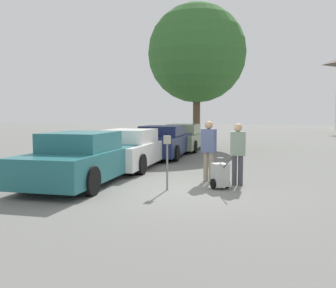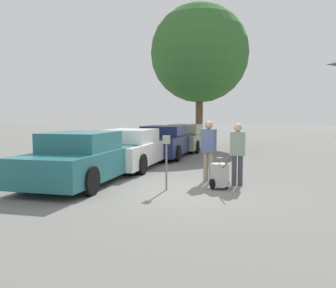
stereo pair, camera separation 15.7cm
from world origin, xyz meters
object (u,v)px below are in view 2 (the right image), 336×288
object	(u,v)px
parked_car_sage	(186,138)
parking_meter	(166,152)
equipment_cart	(220,175)
parked_car_teal	(84,159)
parked_car_navy	(165,142)
parked_car_white	(133,149)
person_supervisor	(237,150)
person_worker	(209,147)

from	to	relation	value
parked_car_sage	parking_meter	size ratio (longest dim) A/B	3.74
parked_car_sage	equipment_cart	world-z (taller)	parked_car_sage
parked_car_teal	parked_car_navy	xyz separation A→B (m)	(-0.00, 7.00, -0.01)
parked_car_white	person_supervisor	bearing A→B (deg)	-33.20
parked_car_navy	person_worker	bearing A→B (deg)	-63.90
parked_car_sage	parking_meter	distance (m)	11.01
parking_meter	equipment_cart	bearing A→B (deg)	24.58
person_worker	person_supervisor	xyz separation A→B (m)	(0.90, -0.30, -0.04)
equipment_cart	person_supervisor	bearing A→B (deg)	25.41
parked_car_teal	parking_meter	xyz separation A→B (m)	(2.62, -0.15, 0.30)
equipment_cart	parked_car_white	bearing A→B (deg)	107.51
person_supervisor	equipment_cart	distance (m)	0.97
parked_car_white	parking_meter	world-z (taller)	parking_meter
parking_meter	parked_car_sage	bearing A→B (deg)	103.75
parked_car_sage	person_supervisor	xyz separation A→B (m)	(4.29, -9.43, 0.33)
parked_car_white	equipment_cart	size ratio (longest dim) A/B	5.30
parked_car_teal	parked_car_white	bearing A→B (deg)	84.90
parking_meter	person_worker	xyz separation A→B (m)	(0.77, 1.56, 0.03)
person_supervisor	equipment_cart	bearing A→B (deg)	52.29
person_supervisor	person_worker	bearing A→B (deg)	-27.11
parked_car_white	equipment_cart	distance (m)	4.92
parked_car_navy	parking_meter	size ratio (longest dim) A/B	3.52
parked_car_teal	person_worker	bearing A→B (deg)	17.41
parked_car_navy	person_worker	distance (m)	6.55
parked_car_navy	parked_car_sage	world-z (taller)	parked_car_navy
person_worker	equipment_cart	size ratio (longest dim) A/B	1.81
parked_car_teal	parked_car_white	size ratio (longest dim) A/B	0.97
parked_car_sage	equipment_cart	distance (m)	10.83
person_worker	parked_car_sage	bearing A→B (deg)	-59.52
parked_car_navy	equipment_cart	size ratio (longest dim) A/B	5.11
person_supervisor	parked_car_navy	bearing A→B (deg)	-62.65
parked_car_navy	parked_car_sage	distance (m)	3.54
parked_car_white	equipment_cart	world-z (taller)	parked_car_white
parked_car_sage	equipment_cart	size ratio (longest dim) A/B	5.42
parked_car_teal	equipment_cart	distance (m)	3.96
parked_car_sage	equipment_cart	xyz separation A→B (m)	(3.92, -10.09, -0.28)
parked_car_teal	person_supervisor	xyz separation A→B (m)	(4.29, 1.10, 0.30)
parked_car_white	parked_car_navy	size ratio (longest dim) A/B	1.04
person_worker	parked_car_navy	bearing A→B (deg)	-48.67
parked_car_sage	person_supervisor	size ratio (longest dim) A/B	3.09
parked_car_sage	parked_car_teal	bearing A→B (deg)	-95.10
parking_meter	equipment_cart	world-z (taller)	parking_meter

